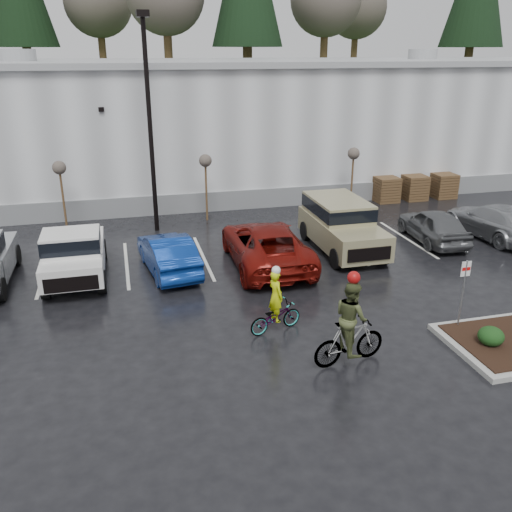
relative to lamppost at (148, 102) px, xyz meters
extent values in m
plane|color=black|center=(4.00, -12.00, -5.69)|extent=(120.00, 120.00, 0.00)
cube|color=#ADAFB1|center=(4.00, 10.00, -2.19)|extent=(60.00, 15.00, 7.00)
cube|color=slate|center=(4.00, 2.45, -5.19)|extent=(60.00, 0.12, 1.00)
cube|color=#999B9E|center=(4.00, 10.00, 1.36)|extent=(60.50, 15.50, 0.30)
cube|color=#213A18|center=(4.00, 33.00, -2.69)|extent=(80.00, 25.00, 6.00)
cylinder|color=black|center=(0.00, 0.00, -1.19)|extent=(0.20, 0.20, 9.00)
cube|color=black|center=(0.00, 0.00, 3.41)|extent=(0.50, 1.00, 0.25)
cylinder|color=#48331D|center=(-4.00, 1.00, -4.29)|extent=(0.10, 0.10, 2.80)
sphere|color=#4A433B|center=(-4.00, 1.00, -2.79)|extent=(0.60, 0.60, 0.60)
cylinder|color=#48331D|center=(2.50, 1.00, -4.29)|extent=(0.10, 0.10, 2.80)
sphere|color=#4A433B|center=(2.50, 1.00, -2.79)|extent=(0.60, 0.60, 0.60)
cylinder|color=#48331D|center=(10.00, 1.00, -4.29)|extent=(0.10, 0.10, 2.80)
sphere|color=#4A433B|center=(10.00, 1.00, -2.79)|extent=(0.60, 0.60, 0.60)
cube|color=#48331D|center=(12.50, 2.00, -5.01)|extent=(1.20, 1.20, 1.35)
cube|color=#48331D|center=(14.20, 2.00, -5.01)|extent=(1.20, 1.20, 1.35)
cube|color=#48331D|center=(16.00, 2.00, -5.01)|extent=(1.20, 1.20, 1.35)
ellipsoid|color=black|center=(8.00, -13.00, -5.27)|extent=(0.70, 0.70, 0.52)
cylinder|color=gray|center=(7.80, -11.80, -4.59)|extent=(0.05, 0.05, 2.20)
cube|color=white|center=(7.80, -11.80, -3.74)|extent=(0.30, 0.02, 0.45)
cube|color=red|center=(7.80, -11.81, -3.74)|extent=(0.26, 0.02, 0.10)
imported|color=navy|center=(0.02, -5.11, -4.97)|extent=(2.09, 4.50, 1.43)
imported|color=maroon|center=(3.71, -5.34, -4.87)|extent=(2.86, 5.93, 1.63)
imported|color=#595B5E|center=(11.40, -4.51, -4.97)|extent=(2.02, 4.33, 1.44)
imported|color=#94979B|center=(14.27, -4.66, -4.95)|extent=(2.50, 5.25, 1.48)
imported|color=#3F3F44|center=(2.58, -10.50, -5.24)|extent=(1.79, 1.05, 0.89)
imported|color=#C0D40B|center=(2.58, -10.50, -4.56)|extent=(0.52, 0.65, 1.55)
sphere|color=silver|center=(2.58, -10.50, -3.77)|extent=(0.26, 0.26, 0.26)
imported|color=#3F3F44|center=(3.96, -12.65, -5.06)|extent=(2.07, 0.89, 1.25)
imported|color=#424A27|center=(3.96, -12.65, -4.35)|extent=(0.67, 1.03, 1.97)
sphere|color=#990C0C|center=(3.96, -12.65, -3.24)|extent=(0.33, 0.33, 0.33)
camera|label=1|loc=(-1.49, -24.04, 2.05)|focal=38.00mm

